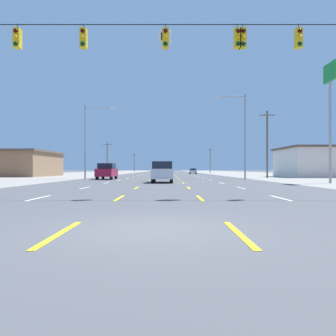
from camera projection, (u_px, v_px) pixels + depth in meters
name	position (u px, v px, depth m)	size (l,w,h in m)	color
ground_plane	(166.00, 175.00, 72.62)	(572.00, 572.00, 0.00)	#4C4C4F
lot_apron_left	(59.00, 175.00, 72.61)	(28.00, 440.00, 0.01)	gray
lot_apron_right	(273.00, 175.00, 72.63)	(28.00, 440.00, 0.01)	gray
lane_markings	(167.00, 173.00, 111.12)	(10.64, 227.60, 0.01)	white
signal_span_wire	(165.00, 77.00, 14.80)	(25.15, 0.52, 9.32)	brown
suv_center_turn_nearest	(162.00, 172.00, 29.69)	(1.98, 4.90, 1.98)	silver
suv_far_left_near	(107.00, 171.00, 38.92)	(1.98, 4.90, 1.98)	maroon
sedan_far_right_mid	(193.00, 171.00, 85.52)	(1.80, 4.50, 1.46)	silver
suv_center_turn_midfar	(167.00, 170.00, 90.62)	(1.98, 4.90, 1.98)	maroon
hatchback_center_turn_far	(167.00, 171.00, 104.96)	(1.72, 3.90, 1.54)	red
storefront_left_row_1	(25.00, 164.00, 56.01)	(9.54, 14.86, 4.48)	#8C6B4C
storefront_right_row_1	(316.00, 162.00, 50.60)	(10.91, 11.15, 4.81)	silver
pole_sign_right_row_0	(330.00, 94.00, 28.20)	(0.24, 2.02, 10.82)	gray
streetlight_left_row_0	(88.00, 136.00, 39.77)	(3.86, 0.26, 9.42)	gray
streetlight_right_row_0	(242.00, 131.00, 39.78)	(3.73, 0.26, 10.75)	gray
utility_pole_right_row_0	(267.00, 143.00, 44.72)	(2.20, 0.26, 9.58)	brown
utility_pole_left_row_1	(107.00, 157.00, 78.66)	(2.20, 0.26, 8.01)	brown
utility_pole_right_row_2	(210.00, 160.00, 109.74)	(2.20, 0.26, 8.50)	brown
utility_pole_left_row_3	(134.00, 162.00, 142.41)	(2.20, 0.26, 8.22)	brown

